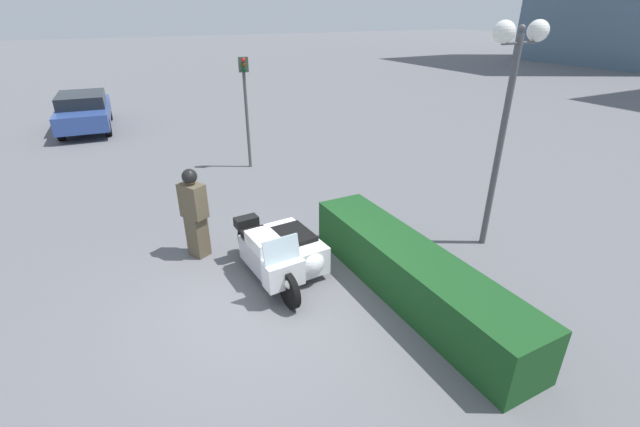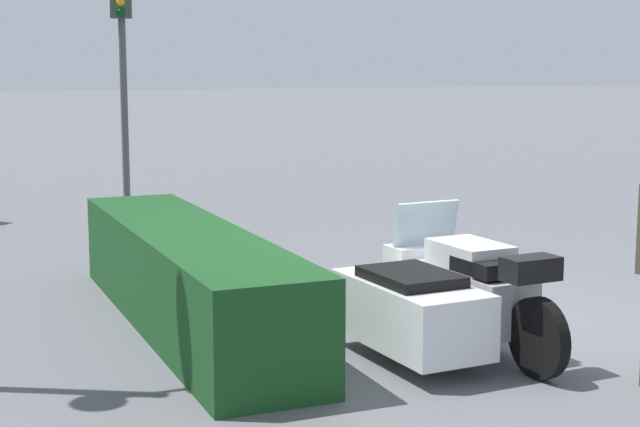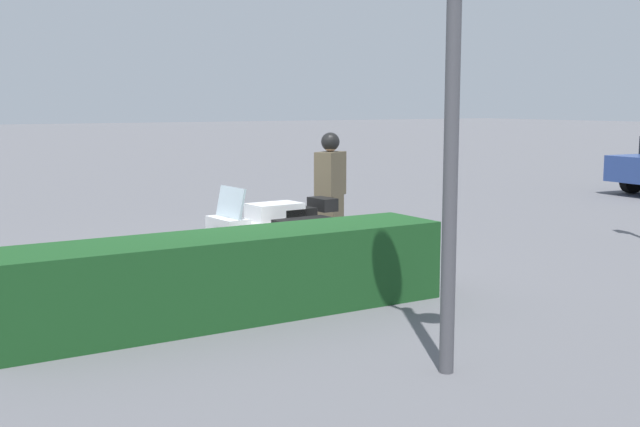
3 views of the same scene
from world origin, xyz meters
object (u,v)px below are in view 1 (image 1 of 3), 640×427
at_px(traffic_light_far, 246,97).
at_px(hedge_bush_curbside, 411,274).
at_px(twin_lamp_post, 513,78).
at_px(officer_rider, 194,211).
at_px(police_motorcycle, 283,253).
at_px(parked_car_background, 84,110).

bearing_deg(traffic_light_far, hedge_bush_curbside, 11.10).
xyz_separation_m(hedge_bush_curbside, twin_lamp_post, (-0.76, 2.49, 2.85)).
distance_m(officer_rider, hedge_bush_curbside, 4.13).
relative_size(officer_rider, traffic_light_far, 0.56).
height_order(police_motorcycle, twin_lamp_post, twin_lamp_post).
xyz_separation_m(officer_rider, traffic_light_far, (-4.49, 2.61, 1.17)).
bearing_deg(traffic_light_far, police_motorcycle, -3.90).
bearing_deg(twin_lamp_post, police_motorcycle, -101.02).
xyz_separation_m(twin_lamp_post, parked_car_background, (-14.09, -6.98, -2.53)).
bearing_deg(officer_rider, hedge_bush_curbside, 104.56).
bearing_deg(parked_car_background, police_motorcycle, -163.63).
distance_m(twin_lamp_post, parked_car_background, 15.93).
bearing_deg(parked_car_background, traffic_light_far, -145.61).
relative_size(hedge_bush_curbside, twin_lamp_post, 1.13).
relative_size(police_motorcycle, twin_lamp_post, 0.57).
xyz_separation_m(hedge_bush_curbside, parked_car_background, (-14.86, -4.49, 0.32)).
relative_size(twin_lamp_post, traffic_light_far, 1.32).
height_order(police_motorcycle, hedge_bush_curbside, police_motorcycle).
bearing_deg(police_motorcycle, traffic_light_far, 162.77).
distance_m(officer_rider, parked_car_background, 11.99).
bearing_deg(hedge_bush_curbside, officer_rider, -136.81).
height_order(hedge_bush_curbside, parked_car_background, parked_car_background).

